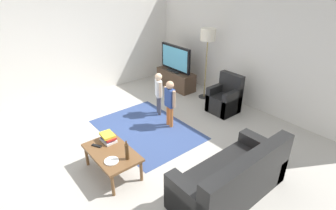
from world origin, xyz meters
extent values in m
plane|color=#B2ADA3|center=(0.00, 0.00, 0.00)|extent=(7.80, 7.80, 0.00)
cube|color=silver|center=(0.00, 3.00, 1.35)|extent=(6.00, 0.12, 2.70)
cube|color=silver|center=(-3.00, 0.00, 1.35)|extent=(0.12, 6.00, 2.70)
cube|color=#33477A|center=(-0.39, 0.34, 0.00)|extent=(2.20, 1.60, 0.01)
cube|color=#4C3828|center=(-1.72, 2.30, 0.25)|extent=(1.20, 0.44, 0.50)
cube|color=black|center=(-1.72, 2.25, 0.10)|extent=(1.10, 0.32, 0.03)
cube|color=black|center=(-1.72, 2.28, 0.52)|extent=(0.44, 0.28, 0.03)
cube|color=black|center=(-1.72, 2.28, 0.87)|extent=(1.10, 0.07, 0.68)
cube|color=#59B2D8|center=(-1.72, 2.24, 0.87)|extent=(1.00, 0.01, 0.58)
cube|color=black|center=(1.83, 0.25, 0.21)|extent=(0.80, 1.80, 0.42)
cube|color=black|center=(2.13, 0.25, 0.43)|extent=(0.20, 1.80, 0.86)
cube|color=black|center=(1.83, -0.55, 0.30)|extent=(0.80, 0.20, 0.60)
cube|color=black|center=(1.83, 1.05, 0.30)|extent=(0.80, 0.20, 0.60)
cube|color=#B22823|center=(1.98, 0.80, 0.56)|extent=(0.10, 0.32, 0.32)
cube|color=black|center=(0.10, 2.20, 0.21)|extent=(0.60, 0.60, 0.42)
cube|color=black|center=(0.10, 2.42, 0.45)|extent=(0.60, 0.16, 0.90)
cube|color=black|center=(-0.14, 2.20, 0.30)|extent=(0.12, 0.60, 0.60)
cube|color=black|center=(0.34, 2.20, 0.30)|extent=(0.12, 0.60, 0.60)
cylinder|color=#262626|center=(-0.75, 2.45, 0.01)|extent=(0.28, 0.28, 0.02)
cylinder|color=#99844C|center=(-0.75, 2.45, 0.76)|extent=(0.03, 0.03, 1.50)
cylinder|color=silver|center=(-0.75, 2.45, 1.64)|extent=(0.36, 0.36, 0.28)
cylinder|color=#4C4C59|center=(-0.83, 0.99, 0.23)|extent=(0.08, 0.08, 0.45)
cylinder|color=#4C4C59|center=(-0.73, 0.95, 0.23)|extent=(0.08, 0.08, 0.45)
cube|color=white|center=(-0.78, 0.97, 0.65)|extent=(0.24, 0.19, 0.39)
sphere|color=beige|center=(-0.78, 0.97, 0.92)|extent=(0.16, 0.16, 0.16)
cylinder|color=beige|center=(-0.90, 1.02, 0.66)|extent=(0.06, 0.06, 0.35)
cylinder|color=beige|center=(-0.65, 0.91, 0.66)|extent=(0.06, 0.06, 0.35)
cylinder|color=orange|center=(-0.27, 0.83, 0.23)|extent=(0.08, 0.08, 0.46)
cylinder|color=orange|center=(-0.15, 0.82, 0.23)|extent=(0.08, 0.08, 0.46)
cube|color=#2D478C|center=(-0.21, 0.82, 0.66)|extent=(0.23, 0.14, 0.40)
sphere|color=tan|center=(-0.21, 0.82, 0.94)|extent=(0.17, 0.17, 0.17)
cylinder|color=tan|center=(-0.35, 0.83, 0.68)|extent=(0.06, 0.06, 0.36)
cylinder|color=tan|center=(-0.07, 0.81, 0.68)|extent=(0.06, 0.06, 0.36)
cube|color=brown|center=(0.34, -0.84, 0.40)|extent=(1.00, 0.60, 0.04)
cylinder|color=brown|center=(-0.11, -1.09, 0.19)|extent=(0.05, 0.05, 0.38)
cylinder|color=brown|center=(0.79, -1.09, 0.19)|extent=(0.05, 0.05, 0.38)
cylinder|color=brown|center=(-0.11, -0.59, 0.19)|extent=(0.05, 0.05, 0.38)
cylinder|color=brown|center=(0.79, -0.59, 0.19)|extent=(0.05, 0.05, 0.38)
cube|color=white|center=(0.06, -0.74, 0.44)|extent=(0.28, 0.20, 0.04)
cube|color=#334CA5|center=(0.04, -0.73, 0.47)|extent=(0.25, 0.21, 0.02)
cube|color=red|center=(0.05, -0.73, 0.50)|extent=(0.27, 0.19, 0.04)
cube|color=yellow|center=(0.04, -0.75, 0.54)|extent=(0.27, 0.21, 0.04)
cylinder|color=#4C3319|center=(0.66, -0.74, 0.55)|extent=(0.06, 0.06, 0.27)
cylinder|color=#4C3319|center=(0.66, -0.74, 0.72)|extent=(0.02, 0.02, 0.06)
cube|color=black|center=(0.06, -0.96, 0.43)|extent=(0.17, 0.13, 0.02)
cylinder|color=white|center=(0.56, -0.96, 0.43)|extent=(0.22, 0.22, 0.02)
cube|color=silver|center=(0.58, -0.96, 0.44)|extent=(0.15, 0.06, 0.01)
camera|label=1|loc=(3.55, -2.32, 2.98)|focal=28.28mm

